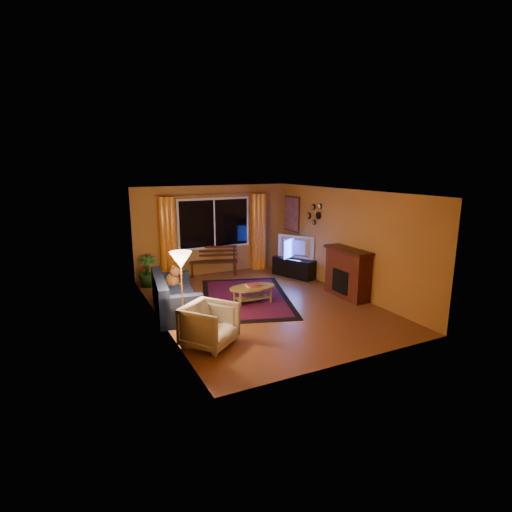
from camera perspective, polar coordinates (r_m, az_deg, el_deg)
name	(u,v)px	position (r m, az deg, el deg)	size (l,w,h in m)	color
floor	(262,305)	(9.00, 0.85, -6.98)	(4.50, 6.00, 0.02)	brown
ceiling	(262,191)	(8.48, 0.91, 9.25)	(4.50, 6.00, 0.02)	white
wall_back	(214,230)	(11.37, -6.06, 3.72)	(4.50, 0.02, 2.50)	#B47B33
wall_left	(158,261)	(7.91, -13.87, -0.63)	(0.02, 6.00, 2.50)	#B47B33
wall_right	(345,241)	(9.87, 12.65, 2.08)	(0.02, 6.00, 2.50)	#B47B33
window	(214,223)	(11.28, -5.97, 4.67)	(2.00, 0.02, 1.30)	black
curtain_rod	(214,195)	(11.15, -5.98, 8.72)	(0.03, 0.03, 3.20)	#BF8C3F
curtain_left	(168,239)	(10.88, -12.49, 2.38)	(0.36, 0.36, 2.24)	orange
curtain_right	(258,232)	(11.80, 0.35, 3.48)	(0.36, 0.36, 2.24)	orange
bench	(214,268)	(11.30, -6.07, -1.78)	(1.33, 0.39, 0.40)	black
potted_plant	(147,271)	(10.56, -15.25, -2.07)	(0.45, 0.45, 0.81)	#235B1E
sofa	(176,294)	(8.61, -11.42, -5.32)	(0.84, 1.95, 0.79)	#131C35
dog	(172,277)	(8.95, -11.91, -2.93)	(0.34, 0.47, 0.52)	brown
armchair	(209,323)	(6.95, -6.68, -9.51)	(0.79, 0.74, 0.82)	beige
floor_lamp	(182,293)	(7.43, -10.50, -5.19)	(0.26, 0.26, 1.54)	#BF8C3F
rug	(246,297)	(9.42, -1.49, -5.93)	(1.97, 3.11, 0.02)	maroon
coffee_table	(253,295)	(9.02, -0.50, -5.55)	(1.07, 1.07, 0.39)	olive
tv_console	(294,268)	(11.16, 5.44, -1.65)	(0.41, 1.24, 0.52)	black
television	(294,247)	(11.03, 5.50, 1.24)	(1.09, 0.14, 0.63)	black
fireplace	(348,274)	(9.59, 12.96, -2.54)	(0.40, 1.20, 1.10)	maroon
mirror_cluster	(314,213)	(10.79, 8.26, 6.11)	(0.06, 0.60, 0.56)	black
painting	(292,214)	(11.77, 5.10, 6.01)	(0.04, 0.76, 0.96)	orange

